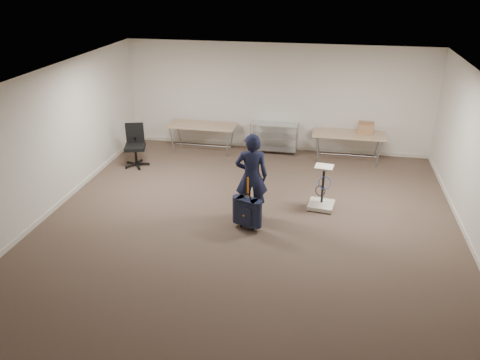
# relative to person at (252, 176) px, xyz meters

# --- Properties ---
(ground) EXTENTS (9.00, 9.00, 0.00)m
(ground) POSITION_rel_person_xyz_m (0.01, -0.62, -0.87)
(ground) COLOR #48372C
(ground) RESTS_ON ground
(room_shell) EXTENTS (8.00, 9.00, 9.00)m
(room_shell) POSITION_rel_person_xyz_m (0.01, 0.76, -0.82)
(room_shell) COLOR silver
(room_shell) RESTS_ON ground
(folding_table_left) EXTENTS (1.80, 0.75, 0.73)m
(folding_table_left) POSITION_rel_person_xyz_m (-1.89, 3.33, -0.19)
(folding_table_left) COLOR tan
(folding_table_left) RESTS_ON ground
(folding_table_right) EXTENTS (1.80, 0.75, 0.73)m
(folding_table_right) POSITION_rel_person_xyz_m (1.91, 3.33, -0.19)
(folding_table_right) COLOR tan
(folding_table_right) RESTS_ON ground
(wire_shelf) EXTENTS (1.22, 0.47, 0.80)m
(wire_shelf) POSITION_rel_person_xyz_m (0.01, 3.58, -0.43)
(wire_shelf) COLOR silver
(wire_shelf) RESTS_ON ground
(person) EXTENTS (0.70, 0.54, 1.73)m
(person) POSITION_rel_person_xyz_m (0.00, 0.00, 0.00)
(person) COLOR black
(person) RESTS_ON ground
(suitcase) EXTENTS (0.44, 0.35, 1.06)m
(suitcase) POSITION_rel_person_xyz_m (0.00, -0.50, -0.51)
(suitcase) COLOR black
(suitcase) RESTS_ON ground
(office_chair) EXTENTS (0.63, 0.63, 1.04)m
(office_chair) POSITION_rel_person_xyz_m (-3.25, 2.04, -0.55)
(office_chair) COLOR black
(office_chair) RESTS_ON ground
(equipment_cart) EXTENTS (0.57, 0.57, 0.93)m
(equipment_cart) POSITION_rel_person_xyz_m (1.36, 0.63, -0.62)
(equipment_cart) COLOR beige
(equipment_cart) RESTS_ON ground
(cardboard_box) EXTENTS (0.41, 0.33, 0.28)m
(cardboard_box) POSITION_rel_person_xyz_m (2.31, 3.41, 0.01)
(cardboard_box) COLOR #9A6F47
(cardboard_box) RESTS_ON folding_table_right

